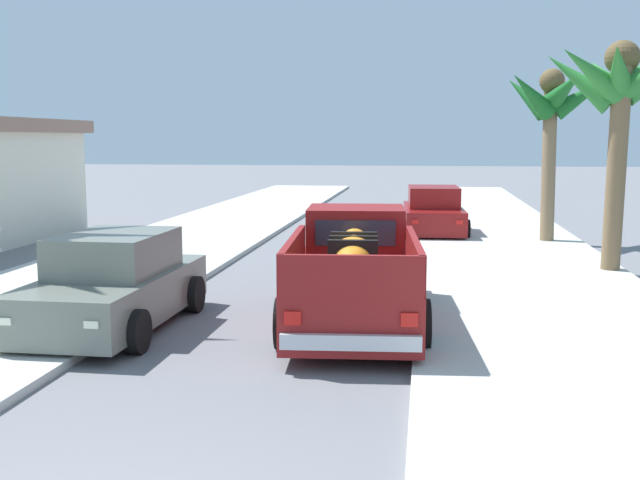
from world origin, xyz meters
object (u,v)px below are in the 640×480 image
at_px(car_right_near, 433,213).
at_px(palm_tree_right_fore, 623,87).
at_px(palm_tree_left_fore, 552,105).
at_px(pickup_truck, 354,275).
at_px(car_left_mid, 114,285).

height_order(car_right_near, palm_tree_right_fore, palm_tree_right_fore).
bearing_deg(car_right_near, palm_tree_left_fore, -26.87).
bearing_deg(palm_tree_left_fore, pickup_truck, -114.53).
bearing_deg(palm_tree_left_fore, palm_tree_right_fore, -81.89).
relative_size(pickup_truck, car_left_mid, 1.25).
bearing_deg(car_left_mid, palm_tree_left_fore, 52.52).
bearing_deg(pickup_truck, palm_tree_right_fore, 44.58).
distance_m(pickup_truck, car_right_near, 11.85).
distance_m(pickup_truck, palm_tree_left_fore, 11.57).
height_order(car_right_near, car_left_mid, same).
height_order(pickup_truck, car_left_mid, pickup_truck).
bearing_deg(pickup_truck, palm_tree_left_fore, 65.47).
height_order(palm_tree_left_fore, palm_tree_right_fore, palm_tree_right_fore).
relative_size(palm_tree_left_fore, palm_tree_right_fore, 0.97).
distance_m(car_right_near, palm_tree_right_fore, 8.36).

